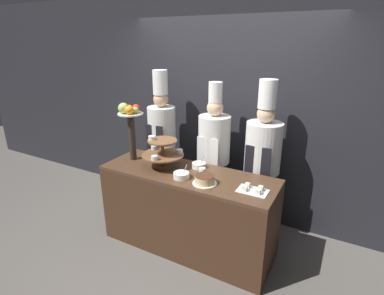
% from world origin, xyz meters
% --- Properties ---
extents(ground_plane, '(14.00, 14.00, 0.00)m').
position_xyz_m(ground_plane, '(0.00, 0.00, 0.00)').
color(ground_plane, '#5B5651').
extents(wall_back, '(10.00, 0.06, 2.80)m').
position_xyz_m(wall_back, '(0.00, 1.28, 1.40)').
color(wall_back, '#232328').
rests_on(wall_back, ground_plane).
extents(buffet_counter, '(1.89, 0.64, 0.91)m').
position_xyz_m(buffet_counter, '(0.00, 0.32, 0.46)').
color(buffet_counter, '#422819').
rests_on(buffet_counter, ground_plane).
extents(tiered_stand, '(0.46, 0.46, 0.35)m').
position_xyz_m(tiered_stand, '(-0.32, 0.33, 1.09)').
color(tiered_stand, brown).
rests_on(tiered_stand, buffet_counter).
extents(fruit_pedestal, '(0.28, 0.28, 0.67)m').
position_xyz_m(fruit_pedestal, '(-0.74, 0.34, 1.38)').
color(fruit_pedestal, '#2D231E').
rests_on(fruit_pedestal, buffet_counter).
extents(cake_round, '(0.24, 0.24, 0.09)m').
position_xyz_m(cake_round, '(0.27, 0.18, 0.95)').
color(cake_round, white).
rests_on(cake_round, buffet_counter).
extents(cup_white, '(0.07, 0.07, 0.06)m').
position_xyz_m(cup_white, '(0.14, 0.38, 0.94)').
color(cup_white, white).
rests_on(cup_white, buffet_counter).
extents(cake_square_tray, '(0.28, 0.18, 0.05)m').
position_xyz_m(cake_square_tray, '(0.73, 0.25, 0.93)').
color(cake_square_tray, white).
rests_on(cake_square_tray, buffet_counter).
extents(serving_bowl_near, '(0.16, 0.16, 0.16)m').
position_xyz_m(serving_bowl_near, '(0.01, 0.18, 0.94)').
color(serving_bowl_near, white).
rests_on(serving_bowl_near, buffet_counter).
extents(serving_bowl_far, '(0.15, 0.15, 0.16)m').
position_xyz_m(serving_bowl_far, '(0.04, 0.49, 0.94)').
color(serving_bowl_far, white).
rests_on(serving_bowl_far, buffet_counter).
extents(chef_left, '(0.36, 0.36, 1.89)m').
position_xyz_m(chef_left, '(-0.71, 0.90, 1.02)').
color(chef_left, black).
rests_on(chef_left, ground_plane).
extents(chef_center_left, '(0.38, 0.38, 1.79)m').
position_xyz_m(chef_center_left, '(0.04, 0.90, 0.97)').
color(chef_center_left, '#38332D').
rests_on(chef_center_left, ground_plane).
extents(chef_center_right, '(0.39, 0.39, 1.85)m').
position_xyz_m(chef_center_right, '(0.62, 0.90, 0.98)').
color(chef_center_right, '#38332D').
rests_on(chef_center_right, ground_plane).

